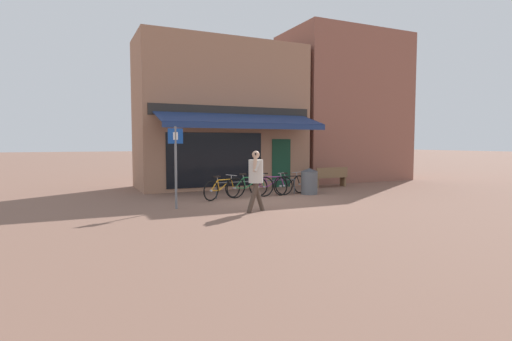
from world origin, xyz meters
The scene contains 12 objects.
ground_plane centered at (0.00, 0.00, 0.00)m, with size 160.00×160.00×0.00m, color brown.
shop_front centered at (0.05, 4.63, 3.15)m, with size 7.36×4.71×6.31m.
neighbour_building centered at (7.02, 5.14, 3.78)m, with size 6.18×4.00×7.55m.
bike_rack_rail centered at (0.02, 0.84, 0.47)m, with size 3.22×0.04×0.57m.
bicycle_orange centered at (-1.40, 0.61, 0.37)m, with size 1.64×0.83×0.83m.
bicycle_green centered at (-0.37, 0.60, 0.39)m, with size 1.84×0.52×0.88m.
bicycle_purple centered at (0.56, 0.77, 0.38)m, with size 1.71×0.52×0.86m.
bicycle_black centered at (1.39, 0.82, 0.37)m, with size 1.69×0.71×0.85m.
pedestrian_adult centered at (-1.38, -2.09, 1.05)m, with size 0.65×0.64×1.74m.
litter_bin centered at (2.05, 0.52, 0.50)m, with size 0.63×0.63×0.99m.
parking_sign centered at (-3.31, -0.69, 1.48)m, with size 0.44×0.07×2.42m.
park_bench centered at (4.18, 2.17, 0.46)m, with size 1.60×0.44×0.87m.
Camera 1 is at (-6.07, -12.24, 1.95)m, focal length 28.00 mm.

